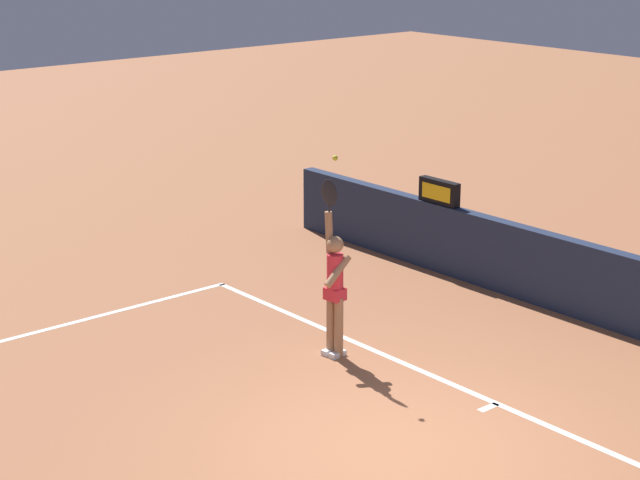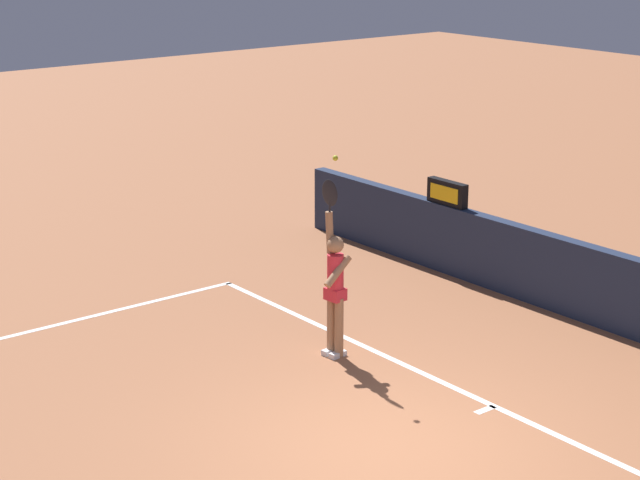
# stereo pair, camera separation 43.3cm
# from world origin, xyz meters

# --- Properties ---
(ground_plane) EXTENTS (60.00, 60.00, 0.00)m
(ground_plane) POSITION_xyz_m (0.00, 0.00, 0.00)
(ground_plane) COLOR #A0613E
(speed_display) EXTENTS (0.78, 0.15, 0.39)m
(speed_display) POSITION_xyz_m (-3.96, 4.73, 1.30)
(speed_display) COLOR black
(speed_display) RESTS_ON back_wall
(tennis_player) EXTENTS (0.45, 0.45, 2.36)m
(tennis_player) POSITION_xyz_m (-2.36, 1.15, 0.97)
(tennis_player) COLOR #A67651
(tennis_player) RESTS_ON ground
(tennis_ball) EXTENTS (0.07, 0.07, 0.07)m
(tennis_ball) POSITION_xyz_m (-2.31, 1.11, 2.65)
(tennis_ball) COLOR yellow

